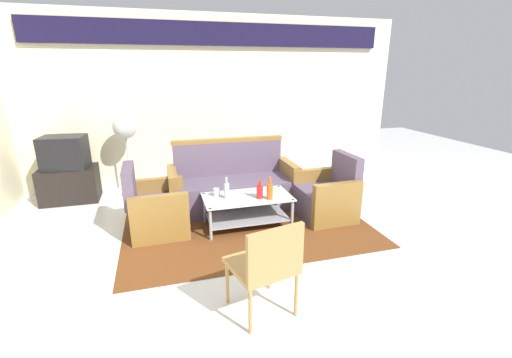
% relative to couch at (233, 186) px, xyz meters
% --- Properties ---
extents(ground_plane, '(14.00, 14.00, 0.00)m').
position_rel_couch_xyz_m(ground_plane, '(0.10, -1.64, -0.32)').
color(ground_plane, white).
extents(wall_back, '(6.52, 0.19, 2.80)m').
position_rel_couch_xyz_m(wall_back, '(0.10, 1.42, 1.16)').
color(wall_back, beige).
rests_on(wall_back, ground).
extents(rug, '(3.05, 2.14, 0.01)m').
position_rel_couch_xyz_m(rug, '(0.03, -0.67, -0.31)').
color(rug, brown).
rests_on(rug, ground).
extents(couch, '(1.80, 0.75, 0.96)m').
position_rel_couch_xyz_m(couch, '(0.00, 0.00, 0.00)').
color(couch, '#5B4C60').
rests_on(couch, rug).
extents(armchair_left, '(0.71, 0.77, 0.85)m').
position_rel_couch_xyz_m(armchair_left, '(-1.08, -0.54, -0.03)').
color(armchair_left, '#5B4C60').
rests_on(armchair_left, rug).
extents(armchair_right, '(0.72, 0.78, 0.85)m').
position_rel_couch_xyz_m(armchair_right, '(1.15, -0.70, -0.03)').
color(armchair_right, '#5B4C60').
rests_on(armchair_right, rug).
extents(coffee_table, '(1.10, 0.60, 0.40)m').
position_rel_couch_xyz_m(coffee_table, '(0.03, -0.71, -0.04)').
color(coffee_table, silver).
rests_on(coffee_table, rug).
extents(bottle_clear, '(0.07, 0.07, 0.27)m').
position_rel_couch_xyz_m(bottle_clear, '(-0.22, -0.70, 0.20)').
color(bottle_clear, silver).
rests_on(bottle_clear, coffee_table).
extents(bottle_red, '(0.08, 0.08, 0.23)m').
position_rel_couch_xyz_m(bottle_red, '(0.17, -0.81, 0.18)').
color(bottle_red, red).
rests_on(bottle_red, coffee_table).
extents(bottle_orange, '(0.08, 0.08, 0.28)m').
position_rel_couch_xyz_m(bottle_orange, '(0.28, -0.87, 0.20)').
color(bottle_orange, '#D85919').
rests_on(bottle_orange, coffee_table).
extents(cup, '(0.08, 0.08, 0.10)m').
position_rel_couch_xyz_m(cup, '(-0.33, -0.59, 0.14)').
color(cup, silver).
rests_on(cup, coffee_table).
extents(tv_stand, '(0.80, 0.50, 0.52)m').
position_rel_couch_xyz_m(tv_stand, '(-2.33, 0.91, -0.06)').
color(tv_stand, black).
rests_on(tv_stand, ground).
extents(television, '(0.64, 0.50, 0.48)m').
position_rel_couch_xyz_m(television, '(-2.33, 0.91, 0.44)').
color(television, black).
rests_on(television, tv_stand).
extents(pedestal_fan, '(0.36, 0.36, 1.27)m').
position_rel_couch_xyz_m(pedestal_fan, '(-1.46, 0.96, 0.70)').
color(pedestal_fan, '#2D2D33').
rests_on(pedestal_fan, ground).
extents(wicker_chair, '(0.57, 0.57, 0.84)m').
position_rel_couch_xyz_m(wicker_chair, '(-0.24, -2.38, 0.18)').
color(wicker_chair, '#AD844C').
rests_on(wicker_chair, ground).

